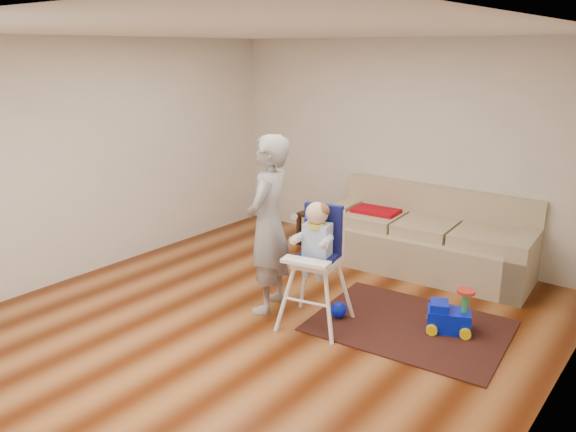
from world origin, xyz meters
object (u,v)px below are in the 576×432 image
Objects in this scene: side_table at (319,228)px; high_chair at (316,267)px; ride_on_toy at (450,309)px; toy_ball at (339,310)px; sofa at (427,231)px; adult at (268,225)px.

high_chair reaches higher than side_table.
ride_on_toy is 1.05m from toy_ball.
side_table reaches higher than toy_ball.
sofa is 1.80m from toy_ball.
ride_on_toy is 2.65× the size of toy_ball.
side_table is at bearing 128.08° from ride_on_toy.
high_chair is 0.66m from adult.
side_table is 2.36m from high_chair.
ride_on_toy is 1.90m from adult.
ride_on_toy is at bearing 93.75° from adult.
ride_on_toy reaches higher than toy_ball.
adult reaches higher than side_table.
toy_ball is at bearing 179.75° from ride_on_toy.
toy_ball is (-0.10, -1.75, -0.38)m from sofa.
sofa is at bearing 86.86° from toy_ball.
high_chair is (-1.07, -0.65, 0.37)m from ride_on_toy.
side_table is at bearing 178.07° from sofa.
toy_ball is at bearing -50.02° from side_table.
high_chair is (-0.11, -0.24, 0.50)m from toy_ball.
adult is at bearing -69.50° from side_table.
side_table is 0.37× the size of high_chair.
adult reaches higher than sofa.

